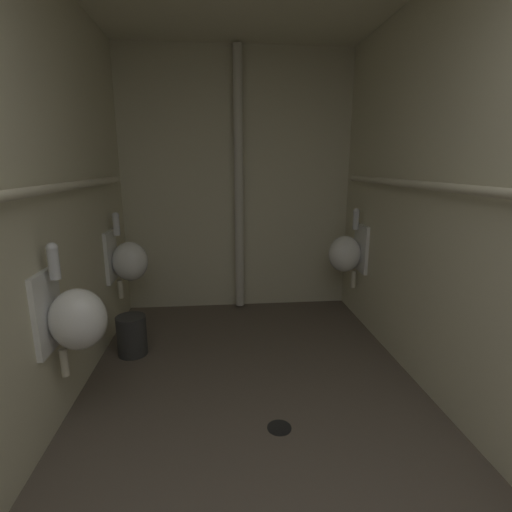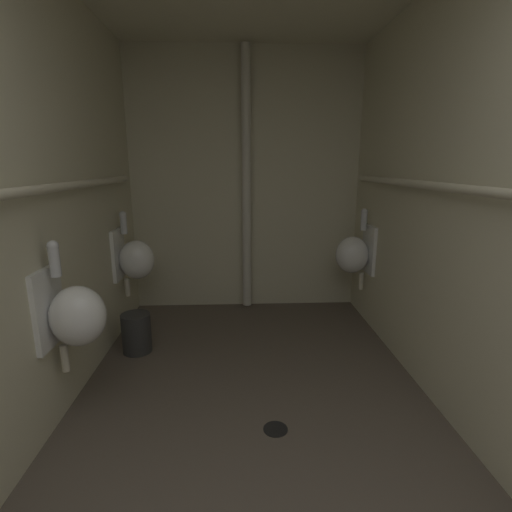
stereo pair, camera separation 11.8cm
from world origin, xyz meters
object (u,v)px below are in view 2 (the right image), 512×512
standpipe_back_wall (246,184)px  floor_drain (276,429)px  urinal_left_mid (74,314)px  waste_bin (136,333)px  urinal_right_mid (355,254)px  urinal_left_far (134,258)px

standpipe_back_wall → floor_drain: 2.32m
urinal_left_mid → waste_bin: urinal_left_mid is taller
urinal_right_mid → floor_drain: bearing=-120.0°
urinal_left_mid → urinal_right_mid: bearing=34.6°
urinal_right_mid → floor_drain: size_ratio=5.39×
floor_drain → waste_bin: 1.43m
urinal_left_mid → floor_drain: 1.30m
urinal_right_mid → urinal_left_far: bearing=-177.4°
urinal_right_mid → floor_drain: urinal_right_mid is taller
standpipe_back_wall → urinal_left_far: bearing=-152.5°
urinal_left_mid → floor_drain: bearing=-7.2°
standpipe_back_wall → waste_bin: 1.72m
urinal_left_mid → waste_bin: size_ratio=2.39×
standpipe_back_wall → waste_bin: size_ratio=7.92×
urinal_left_far → waste_bin: (0.09, -0.43, -0.51)m
urinal_left_mid → urinal_right_mid: (1.98, 1.37, 0.00)m
standpipe_back_wall → waste_bin: bearing=-133.7°
urinal_left_mid → standpipe_back_wall: size_ratio=0.30×
waste_bin → urinal_left_far: bearing=102.0°
urinal_left_mid → standpipe_back_wall: 2.14m
urinal_left_far → urinal_right_mid: size_ratio=1.00×
urinal_left_far → floor_drain: bearing=-52.0°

